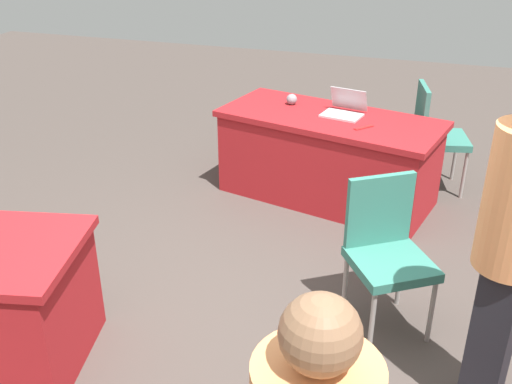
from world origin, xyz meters
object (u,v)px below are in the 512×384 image
laptop_silver (344,110)px  chair_tucked_left (434,131)px  chair_near_front (386,247)px  yarn_ball (292,99)px  table_foreground (328,157)px  scissors_red (364,127)px

laptop_silver → chair_tucked_left: bearing=-139.5°
chair_near_front → yarn_ball: size_ratio=10.10×
table_foreground → chair_tucked_left: size_ratio=2.08×
table_foreground → yarn_ball: (0.39, -0.20, 0.42)m
chair_tucked_left → yarn_ball: size_ratio=10.17×
laptop_silver → chair_near_front: bearing=121.1°
table_foreground → laptop_silver: bearing=-146.0°
yarn_ball → scissors_red: yarn_ball is taller
chair_tucked_left → chair_near_front: bearing=-17.6°
chair_tucked_left → table_foreground: bearing=-73.7°
chair_near_front → laptop_silver: size_ratio=2.54×
laptop_silver → scissors_red: size_ratio=2.06×
yarn_ball → scissors_red: (-0.69, 0.40, -0.04)m
table_foreground → yarn_ball: yarn_ball is taller
table_foreground → chair_near_front: (-0.66, 1.58, 0.16)m
table_foreground → laptop_silver: 0.43m
yarn_ball → scissors_red: 0.80m
chair_tucked_left → laptop_silver: bearing=-74.4°
chair_near_front → laptop_silver: (0.56, -1.65, 0.25)m
chair_near_front → yarn_ball: 2.08m
yarn_ball → chair_near_front: bearing=120.4°
laptop_silver → yarn_ball: laptop_silver is taller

